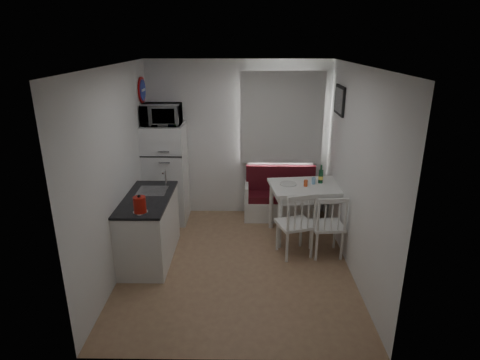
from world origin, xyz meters
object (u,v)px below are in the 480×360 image
Objects in this scene: kitchen_counter at (149,227)px; chair_right at (329,220)px; fridge at (166,174)px; kettle at (140,205)px; microwave at (162,115)px; chair_left at (296,218)px; wine_bottle at (321,174)px; bench at (280,201)px; dining_table at (308,191)px.

chair_right is (2.45, 0.01, 0.11)m from kitchen_counter.
kitchen_counter is at bearing 175.27° from chair_right.
fridge reaches higher than chair_right.
fridge is at bearing 90.97° from kettle.
microwave reaches higher than kettle.
chair_left is at bearing -31.88° from fridge.
chair_right is at bearing 12.92° from kettle.
chair_right is 0.87m from wine_bottle.
kitchen_counter is at bearing -90.94° from microwave.
kettle is at bearing -134.61° from bench.
chair_left is 2.37× the size of kettle.
kitchen_counter is at bearing -144.73° from bench.
microwave is (-1.98, 1.18, 1.19)m from chair_left.
fridge is 5.77× the size of wine_bottle.
kitchen_counter is at bearing 162.39° from chair_left.
microwave reaches higher than fridge.
kettle is (-2.40, -0.55, 0.45)m from chair_right.
bench is at bearing 4.78° from microwave.
bench is 1.04m from wine_bottle.
microwave is (0.02, 1.19, 1.34)m from kitchen_counter.
dining_table is 0.74× the size of fridge.
chair_left is 2.60m from microwave.
bench is 4.34× the size of wine_bottle.
chair_right is 2.50m from kettle.
kettle is at bearing -172.16° from chair_right.
wine_bottle is at bearing 84.92° from chair_right.
chair_right is 1.75× the size of wine_bottle.
kettle is at bearing -84.72° from kitchen_counter.
wine_bottle is at bearing -9.68° from microwave.
bench is at bearing 109.71° from dining_table.
kettle is 0.84× the size of wine_bottle.
fridge reaches higher than bench.
chair_right is (0.54, -1.34, 0.28)m from bench.
fridge reaches higher than chair_left.
microwave is at bearing -90.00° from fridge.
fridge is at bearing 169.18° from wine_bottle.
dining_table is at bearing -63.08° from bench.
chair_left is at bearing -120.06° from wine_bottle.
wine_bottle is (2.43, -0.41, -0.82)m from microwave.
kettle reaches higher than chair_right.
dining_table is 0.32m from wine_bottle.
wine_bottle is (2.43, -0.46, 0.16)m from fridge.
fridge is at bearing 89.10° from kitchen_counter.
microwave is 2.08× the size of wine_bottle.
chair_right is (0.45, 0.00, -0.03)m from chair_left.
microwave reaches higher than chair_right.
wine_bottle is at bearing 42.04° from chair_left.
bench is 2.75m from kettle.
chair_right is at bearing -68.13° from bench.
fridge is (-1.89, -0.11, 0.52)m from bench.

